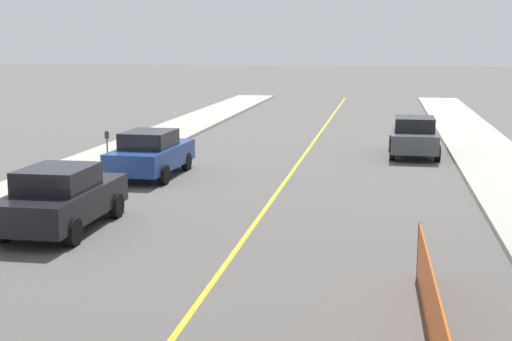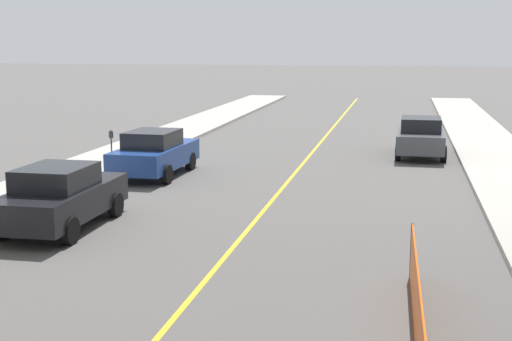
% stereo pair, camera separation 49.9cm
% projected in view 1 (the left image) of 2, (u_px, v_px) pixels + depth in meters
% --- Properties ---
extents(lane_stripe, '(0.12, 68.65, 0.01)m').
position_uv_depth(lane_stripe, '(290.00, 174.00, 24.86)').
color(lane_stripe, gold).
rests_on(lane_stripe, ground_plane).
extents(sidewalk_left, '(2.99, 68.65, 0.15)m').
position_uv_depth(sidewalk_left, '(92.00, 166.00, 26.13)').
color(sidewalk_left, '#ADA89E').
rests_on(sidewalk_left, ground_plane).
extents(sidewalk_right, '(2.99, 68.65, 0.15)m').
position_uv_depth(sidewalk_right, '(511.00, 179.00, 23.58)').
color(sidewalk_right, '#ADA89E').
rests_on(sidewalk_right, ground_plane).
extents(safety_mesh_fence, '(0.18, 7.55, 1.09)m').
position_uv_depth(safety_mesh_fence, '(435.00, 322.00, 10.32)').
color(safety_mesh_fence, '#EF560C').
rests_on(safety_mesh_fence, ground_plane).
extents(parked_car_curb_near, '(1.93, 4.31, 1.59)m').
position_uv_depth(parked_car_curb_near, '(62.00, 198.00, 17.39)').
color(parked_car_curb_near, black).
rests_on(parked_car_curb_near, ground_plane).
extents(parked_car_curb_mid, '(1.95, 4.36, 1.59)m').
position_uv_depth(parked_car_curb_mid, '(151.00, 153.00, 24.29)').
color(parked_car_curb_mid, navy).
rests_on(parked_car_curb_mid, ground_plane).
extents(parked_car_curb_far, '(1.94, 4.33, 1.59)m').
position_uv_depth(parked_car_curb_far, '(414.00, 136.00, 28.74)').
color(parked_car_curb_far, '#474C51').
rests_on(parked_car_curb_far, ground_plane).
extents(parking_meter_far_curb, '(0.12, 0.11, 1.40)m').
position_uv_depth(parking_meter_far_curb, '(107.00, 143.00, 24.48)').
color(parking_meter_far_curb, '#4C4C51').
rests_on(parking_meter_far_curb, sidewalk_left).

